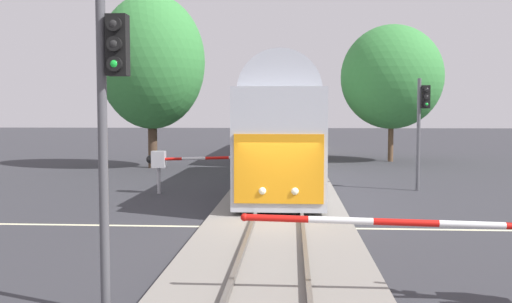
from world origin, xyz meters
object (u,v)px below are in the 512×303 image
Objects in this scene: traffic_signal_median at (110,103)px; elm_centre_background at (392,77)px; oak_behind_train at (152,62)px; traffic_signal_far_side at (422,116)px; crossing_gate_far at (172,161)px; commuter_train at (286,123)px.

elm_centre_background is (9.90, 31.01, 2.31)m from traffic_signal_median.
elm_centre_background is (15.50, 5.60, -0.63)m from oak_behind_train.
traffic_signal_far_side is 15.37m from elm_centre_background.
crossing_gate_far is 1.05× the size of traffic_signal_median.
traffic_signal_median is (-8.65, -15.91, 0.28)m from traffic_signal_far_side.
traffic_signal_far_side reaches higher than crossing_gate_far.
elm_centre_background is (7.29, 4.03, 3.10)m from commuter_train.
traffic_signal_median is 0.50× the size of oak_behind_train.
oak_behind_train reaches higher than elm_centre_background.
crossing_gate_far is 10.95m from traffic_signal_far_side.
crossing_gate_far is 0.52× the size of oak_behind_train.
oak_behind_train is (-8.21, -1.57, 3.73)m from commuter_train.
commuter_train is 7.30× the size of crossing_gate_far.
traffic_signal_median is at bearing -118.55° from traffic_signal_far_side.
oak_behind_train reaches higher than traffic_signal_far_side.
elm_centre_background is at bearing 54.56° from crossing_gate_far.
elm_centre_background reaches higher than commuter_train.
commuter_train reaches higher than traffic_signal_far_side.
commuter_train is 12.62m from traffic_signal_far_side.
commuter_train is at bearing -151.06° from elm_centre_background.
commuter_train is 7.64× the size of traffic_signal_median.
crossing_gate_far is (-4.61, -12.70, -1.37)m from commuter_train.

